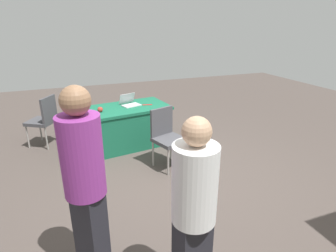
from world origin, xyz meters
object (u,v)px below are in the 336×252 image
at_px(chair_near_front, 167,134).
at_px(chair_by_pillar, 44,118).
at_px(table_foreground, 124,127).
at_px(person_attendee_standing, 194,207).
at_px(person_presenter, 85,179).
at_px(scissors_red, 147,105).
at_px(yarn_ball, 100,109).
at_px(laptop_silver, 130,103).

distance_m(chair_near_front, chair_by_pillar, 2.38).
relative_size(table_foreground, person_attendee_standing, 1.09).
xyz_separation_m(person_presenter, person_attendee_standing, (-0.73, 0.53, -0.10)).
xyz_separation_m(chair_by_pillar, scissors_red, (-1.82, 0.53, 0.21)).
xyz_separation_m(table_foreground, scissors_red, (-0.47, 0.01, 0.37)).
relative_size(table_foreground, yarn_ball, 19.11).
distance_m(chair_near_front, yarn_ball, 1.27).
distance_m(chair_by_pillar, person_presenter, 3.29).
relative_size(table_foreground, laptop_silver, 4.48).
height_order(laptop_silver, scissors_red, laptop_silver).
xyz_separation_m(chair_near_front, person_presenter, (1.36, 1.69, 0.46)).
xyz_separation_m(chair_by_pillar, person_attendee_standing, (-1.20, 3.76, 0.35)).
distance_m(chair_near_front, person_attendee_standing, 2.34).
bearing_deg(person_presenter, chair_by_pillar, -24.63).
distance_m(person_attendee_standing, yarn_ball, 3.12).
bearing_deg(chair_by_pillar, person_attendee_standing, -130.37).
height_order(yarn_ball, scissors_red, yarn_ball).
relative_size(yarn_ball, scissors_red, 0.51).
height_order(person_attendee_standing, laptop_silver, person_attendee_standing).
distance_m(table_foreground, scissors_red, 0.60).
bearing_deg(yarn_ball, chair_by_pillar, -34.82).
bearing_deg(chair_by_pillar, person_presenter, -139.89).
relative_size(chair_near_front, yarn_ball, 10.23).
bearing_deg(scissors_red, chair_near_front, -77.64).
bearing_deg(yarn_ball, table_foreground, -162.23).
xyz_separation_m(laptop_silver, yarn_ball, (0.58, 0.23, 0.01)).
height_order(table_foreground, person_attendee_standing, person_attendee_standing).
bearing_deg(table_foreground, scissors_red, 179.30).
height_order(chair_near_front, person_attendee_standing, person_attendee_standing).
xyz_separation_m(table_foreground, laptop_silver, (-0.16, -0.09, 0.41)).
height_order(table_foreground, laptop_silver, laptop_silver).
relative_size(person_attendee_standing, yarn_ball, 17.50).
relative_size(chair_near_front, laptop_silver, 2.40).
xyz_separation_m(chair_near_front, yarn_ball, (0.89, -0.88, 0.25)).
xyz_separation_m(chair_near_front, chair_by_pillar, (1.82, -1.53, 0.00)).
bearing_deg(laptop_silver, yarn_ball, 3.23).
distance_m(table_foreground, chair_by_pillar, 1.46).
distance_m(table_foreground, person_presenter, 2.92).
distance_m(person_attendee_standing, laptop_silver, 3.35).
xyz_separation_m(chair_by_pillar, person_presenter, (-0.46, 3.23, 0.46)).
bearing_deg(chair_by_pillar, scissors_red, -74.20).
relative_size(chair_by_pillar, person_presenter, 0.53).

